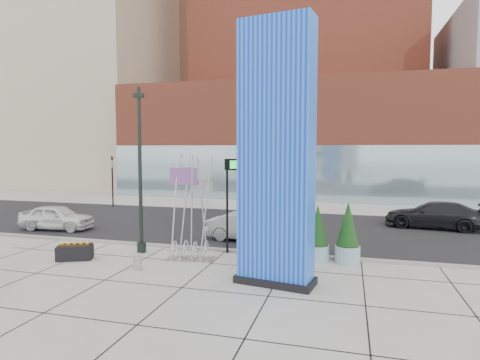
% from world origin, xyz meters
% --- Properties ---
extents(ground, '(160.00, 160.00, 0.00)m').
position_xyz_m(ground, '(0.00, 0.00, 0.00)').
color(ground, '#9E9991').
rests_on(ground, ground).
extents(street_asphalt, '(80.00, 12.00, 0.02)m').
position_xyz_m(street_asphalt, '(0.00, 10.00, 0.01)').
color(street_asphalt, black).
rests_on(street_asphalt, ground).
extents(curb_edge, '(80.00, 0.30, 0.12)m').
position_xyz_m(curb_edge, '(0.00, 4.00, 0.06)').
color(curb_edge, gray).
rests_on(curb_edge, ground).
extents(tower_podium, '(34.00, 10.00, 11.00)m').
position_xyz_m(tower_podium, '(1.00, 27.00, 5.50)').
color(tower_podium, '#A2452F').
rests_on(tower_podium, ground).
extents(tower_glass_front, '(34.00, 0.60, 5.00)m').
position_xyz_m(tower_glass_front, '(1.00, 22.20, 2.50)').
color(tower_glass_front, '#8CA5B2').
rests_on(tower_glass_front, ground).
extents(building_beige_left, '(18.00, 20.00, 34.00)m').
position_xyz_m(building_beige_left, '(-26.00, 34.00, 17.00)').
color(building_beige_left, tan).
rests_on(building_beige_left, ground).
extents(blue_pylon, '(2.90, 1.66, 9.12)m').
position_xyz_m(blue_pylon, '(4.00, 0.29, 4.40)').
color(blue_pylon, '#0D34C6').
rests_on(blue_pylon, ground).
extents(lamp_post, '(0.51, 0.41, 7.46)m').
position_xyz_m(lamp_post, '(-2.66, 2.85, 3.05)').
color(lamp_post, black).
rests_on(lamp_post, ground).
extents(public_art_sculpture, '(2.10, 1.28, 4.47)m').
position_xyz_m(public_art_sculpture, '(-0.01, 2.29, 1.17)').
color(public_art_sculpture, silver).
rests_on(public_art_sculpture, ground).
extents(concrete_bollard, '(0.33, 0.33, 0.63)m').
position_xyz_m(concrete_bollard, '(-1.50, 0.42, 0.32)').
color(concrete_bollard, gray).
rests_on(concrete_bollard, ground).
extents(overhead_street_sign, '(2.02, 0.47, 4.28)m').
position_xyz_m(overhead_street_sign, '(1.88, 3.80, 3.67)').
color(overhead_street_sign, black).
rests_on(overhead_street_sign, ground).
extents(round_planter_east, '(1.03, 1.03, 2.58)m').
position_xyz_m(round_planter_east, '(6.43, 3.60, 1.22)').
color(round_planter_east, '#83ADB0').
rests_on(round_planter_east, ground).
extents(round_planter_mid, '(0.96, 0.96, 2.40)m').
position_xyz_m(round_planter_mid, '(5.20, 3.60, 1.14)').
color(round_planter_mid, '#83ADB0').
rests_on(round_planter_mid, ground).
extents(round_planter_west, '(1.03, 1.03, 2.58)m').
position_xyz_m(round_planter_west, '(3.09, 3.60, 1.22)').
color(round_planter_west, '#83ADB0').
rests_on(round_planter_west, ground).
extents(box_planter_north, '(1.59, 1.22, 0.78)m').
position_xyz_m(box_planter_north, '(-4.80, 1.00, 0.36)').
color(box_planter_north, black).
rests_on(box_planter_north, ground).
extents(car_white_west, '(4.34, 2.06, 1.43)m').
position_xyz_m(car_white_west, '(-9.97, 6.12, 0.72)').
color(car_white_west, white).
rests_on(car_white_west, ground).
extents(car_silver_mid, '(4.53, 2.04, 1.44)m').
position_xyz_m(car_silver_mid, '(1.57, 6.29, 0.72)').
color(car_silver_mid, '#A1A4A9').
rests_on(car_silver_mid, ground).
extents(car_dark_east, '(5.71, 3.04, 1.58)m').
position_xyz_m(car_dark_east, '(11.32, 12.37, 0.79)').
color(car_dark_east, black).
rests_on(car_dark_east, ground).
extents(traffic_signal, '(0.15, 0.18, 4.10)m').
position_xyz_m(traffic_signal, '(-12.00, 15.00, 2.30)').
color(traffic_signal, black).
rests_on(traffic_signal, ground).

